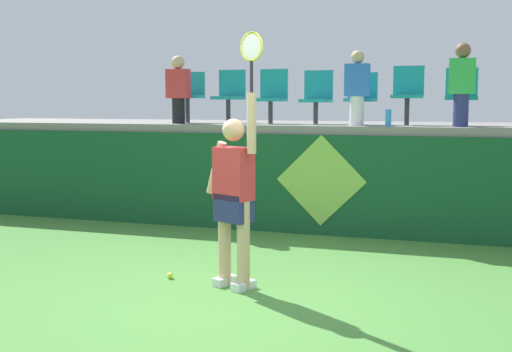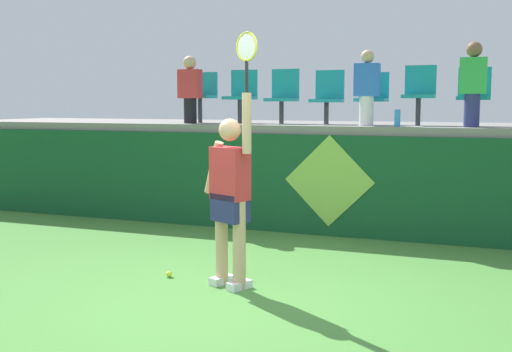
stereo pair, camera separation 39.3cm
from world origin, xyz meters
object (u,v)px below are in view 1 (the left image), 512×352
stadium_chair_2 (272,94)px  spectator_1 (357,87)px  stadium_chair_6 (461,93)px  spectator_2 (178,88)px  tennis_ball (170,275)px  stadium_chair_1 (230,93)px  tennis_player (234,193)px  stadium_chair_0 (189,93)px  stadium_chair_3 (317,95)px  stadium_chair_5 (408,92)px  stadium_chair_4 (361,96)px  spectator_0 (462,83)px  water_bottle (388,118)px

stadium_chair_2 → spectator_1: bearing=-17.4°
stadium_chair_6 → spectator_2: size_ratio=0.78×
tennis_ball → stadium_chair_1: (-0.60, 3.51, 1.96)m
tennis_player → stadium_chair_6: size_ratio=3.08×
stadium_chair_0 → stadium_chair_3: 2.10m
stadium_chair_1 → stadium_chair_5: size_ratio=0.98×
stadium_chair_6 → stadium_chair_1: bearing=180.0°
tennis_player → stadium_chair_0: bearing=119.7°
stadium_chair_1 → stadium_chair_4: bearing=-0.1°
stadium_chair_4 → stadium_chair_5: stadium_chair_5 is taller
tennis_ball → stadium_chair_1: stadium_chair_1 is taller
tennis_player → stadium_chair_1: size_ratio=2.99×
stadium_chair_5 → spectator_0: 0.88m
stadium_chair_3 → spectator_1: spectator_1 is taller
stadium_chair_6 → stadium_chair_4: bearing=-179.9°
tennis_ball → spectator_1: spectator_1 is taller
tennis_player → water_bottle: tennis_player is taller
stadium_chair_3 → spectator_0: bearing=-12.6°
tennis_ball → stadium_chair_6: stadium_chair_6 is taller
tennis_ball → stadium_chair_6: bearing=50.7°
stadium_chair_3 → spectator_2: size_ratio=0.78×
stadium_chair_4 → stadium_chair_6: size_ratio=0.94×
tennis_ball → stadium_chair_5: stadium_chair_5 is taller
spectator_1 → stadium_chair_3: bearing=147.2°
stadium_chair_0 → spectator_1: (2.77, -0.42, 0.07)m
spectator_1 → tennis_ball: bearing=-115.5°
stadium_chair_6 → stadium_chair_3: bearing=179.9°
tennis_player → stadium_chair_6: tennis_player is taller
tennis_player → stadium_chair_0: size_ratio=3.08×
stadium_chair_0 → stadium_chair_5: (3.43, 0.01, 0.01)m
stadium_chair_1 → stadium_chair_2: (0.69, 0.00, -0.02)m
water_bottle → spectator_2: spectator_2 is taller
stadium_chair_0 → spectator_2: (0.00, -0.42, 0.07)m
stadium_chair_1 → spectator_0: spectator_0 is taller
stadium_chair_3 → stadium_chair_2: bearing=179.9°
tennis_ball → stadium_chair_4: bearing=67.2°
stadium_chair_1 → spectator_2: (-0.69, -0.42, 0.08)m
tennis_ball → water_bottle: water_bottle is taller
stadium_chair_6 → spectator_1: bearing=-163.1°
stadium_chair_6 → spectator_0: 0.48m
tennis_ball → spectator_0: (2.88, 3.05, 2.08)m
tennis_player → spectator_0: size_ratio=2.25×
stadium_chair_0 → spectator_0: spectator_0 is taller
stadium_chair_5 → tennis_ball: bearing=-121.4°
stadium_chair_0 → spectator_1: bearing=-8.7°
water_bottle → stadium_chair_0: size_ratio=0.29×
stadium_chair_1 → spectator_2: 0.82m
stadium_chair_2 → tennis_player: bearing=-79.6°
water_bottle → stadium_chair_4: bearing=124.1°
stadium_chair_5 → spectator_0: size_ratio=0.77×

